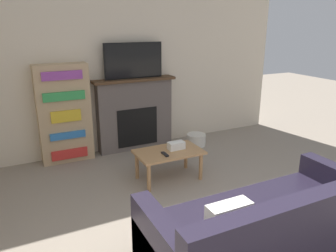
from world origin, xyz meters
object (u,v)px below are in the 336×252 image
object	(u,v)px
couch	(268,232)
coffee_table	(169,155)
fireplace	(135,114)
storage_basket	(196,140)
tv	(134,61)
bookshelf	(64,114)

from	to	relation	value
couch	coffee_table	bearing A→B (deg)	92.55
couch	fireplace	bearing A→B (deg)	91.24
fireplace	storage_basket	distance (m)	1.14
storage_basket	tv	bearing A→B (deg)	161.22
couch	bookshelf	bearing A→B (deg)	111.12
fireplace	tv	distance (m)	0.86
fireplace	storage_basket	world-z (taller)	fireplace
tv	storage_basket	size ratio (longest dim) A/B	2.91
tv	coffee_table	world-z (taller)	tv
coffee_table	storage_basket	distance (m)	1.37
tv	couch	bearing A→B (deg)	-88.75
couch	coffee_table	size ratio (longest dim) A/B	2.45
tv	bookshelf	world-z (taller)	tv
tv	storage_basket	bearing A→B (deg)	-18.78
fireplace	tv	world-z (taller)	tv
couch	coffee_table	world-z (taller)	couch
fireplace	couch	size ratio (longest dim) A/B	0.62
fireplace	bookshelf	size ratio (longest dim) A/B	0.91
coffee_table	tv	bearing A→B (deg)	89.41
coffee_table	storage_basket	world-z (taller)	coffee_table
fireplace	storage_basket	bearing A→B (deg)	-19.83
fireplace	coffee_table	size ratio (longest dim) A/B	1.53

